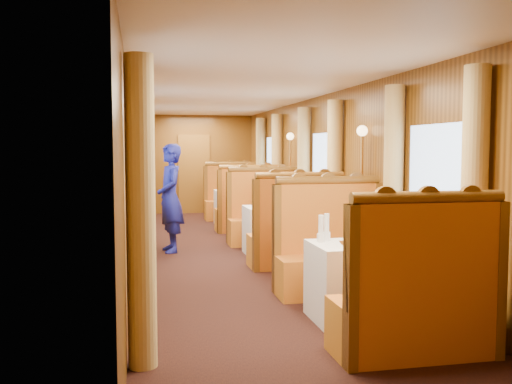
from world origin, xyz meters
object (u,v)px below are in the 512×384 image
object	(u,v)px
teapot_back	(353,236)
rose_vase_mid	(277,195)
banquette_near_fwd	(416,305)
table_mid	(279,230)
banquette_far_fwd	(249,210)
banquette_mid_fwd	(296,237)
banquette_near_aft	(331,257)
banquette_far_aft	(232,201)
teapot_left	(356,237)
teapot_right	(366,239)
banquette_mid_aft	(265,219)
fruit_plate	(398,242)
steward	(170,198)
table_far	(240,208)
tea_tray	(358,244)
rose_vase_far	(239,182)
table_near	(366,281)
passenger	(267,202)

from	to	relation	value
teapot_back	rose_vase_mid	xyz separation A→B (m)	(0.09, 3.45, 0.11)
banquette_near_fwd	table_mid	distance (m)	4.51
banquette_far_fwd	teapot_back	bearing A→B (deg)	-91.17
banquette_near_fwd	banquette_mid_fwd	distance (m)	3.50
banquette_near_aft	banquette_far_aft	xyz separation A→B (m)	(0.00, 7.00, 0.00)
teapot_left	teapot_right	size ratio (longest dim) A/B	1.10
table_mid	teapot_right	world-z (taller)	teapot_right
banquette_mid_aft	teapot_back	world-z (taller)	banquette_mid_aft
banquette_mid_aft	fruit_plate	bearing A→B (deg)	-86.69
teapot_left	steward	bearing A→B (deg)	115.05
banquette_mid_aft	table_far	bearing A→B (deg)	90.00
tea_tray	steward	xyz separation A→B (m)	(-1.54, 4.10, 0.11)
teapot_back	banquette_near_fwd	bearing A→B (deg)	-89.30
rose_vase_mid	rose_vase_far	world-z (taller)	same
banquette_near_aft	steward	size ratio (longest dim) A/B	0.77
steward	teapot_right	bearing A→B (deg)	11.54
banquette_near_aft	rose_vase_far	bearing A→B (deg)	90.25
banquette_mid_aft	banquette_far_aft	xyz separation A→B (m)	(0.00, 3.50, 0.00)
banquette_far_fwd	teapot_back	xyz separation A→B (m)	(-0.12, -5.93, 0.39)
rose_vase_mid	rose_vase_far	xyz separation A→B (m)	(0.00, 3.52, 0.00)
table_mid	fruit_plate	bearing A→B (deg)	-85.76
table_near	passenger	world-z (taller)	passenger
table_near	banquette_mid_fwd	size ratio (longest dim) A/B	0.78
banquette_far_fwd	tea_tray	world-z (taller)	banquette_far_fwd
banquette_mid_fwd	banquette_far_aft	bearing A→B (deg)	90.00
tea_tray	passenger	size ratio (longest dim) A/B	0.45
fruit_plate	rose_vase_mid	size ratio (longest dim) A/B	0.65
table_far	banquette_far_fwd	world-z (taller)	banquette_far_fwd
table_far	banquette_near_aft	bearing A→B (deg)	-90.00
banquette_mid_fwd	fruit_plate	xyz separation A→B (m)	(0.27, -2.60, 0.35)
table_near	table_far	size ratio (longest dim) A/B	1.00
table_near	teapot_left	size ratio (longest dim) A/B	6.14
teapot_right	steward	size ratio (longest dim) A/B	0.09
teapot_right	teapot_back	xyz separation A→B (m)	(-0.06, 0.17, 0.00)
table_near	steward	xyz separation A→B (m)	(-1.65, 4.04, 0.49)
banquette_far_aft	rose_vase_far	size ratio (longest dim) A/B	3.72
banquette_mid_aft	banquette_far_aft	distance (m)	3.50
table_near	teapot_right	bearing A→B (deg)	-116.52
teapot_left	rose_vase_far	xyz separation A→B (m)	(0.12, 7.08, 0.11)
banquette_near_fwd	table_mid	xyz separation A→B (m)	(0.00, 4.51, -0.05)
banquette_mid_fwd	table_far	distance (m)	4.51
table_mid	steward	xyz separation A→B (m)	(-1.65, 0.54, 0.49)
banquette_mid_aft	teapot_left	bearing A→B (deg)	-91.78
banquette_mid_fwd	fruit_plate	size ratio (longest dim) A/B	5.71
table_near	tea_tray	world-z (taller)	tea_tray
teapot_right	teapot_back	size ratio (longest dim) A/B	0.96
table_near	banquette_far_aft	distance (m)	8.01
banquette_near_fwd	table_mid	size ratio (longest dim) A/B	1.28
banquette_far_aft	passenger	world-z (taller)	banquette_far_aft
fruit_plate	rose_vase_far	world-z (taller)	rose_vase_far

